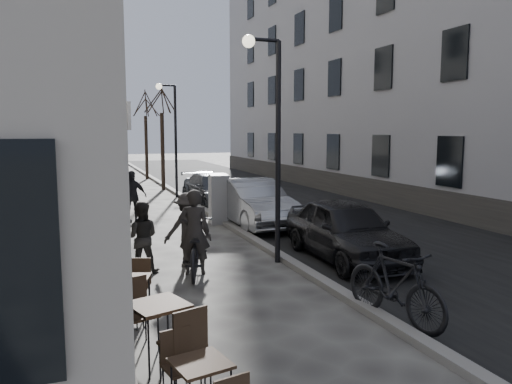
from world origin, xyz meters
TOP-DOWN VIEW (x-y plane):
  - road at (3.85, 16.00)m, footprint 7.30×60.00m
  - kerb at (0.20, 16.00)m, footprint 0.25×60.00m
  - building_right at (9.50, 16.50)m, footprint 4.00×35.00m
  - streetlamp_near at (-0.17, 6.00)m, footprint 0.90×0.28m
  - streetlamp_far at (-0.17, 18.00)m, footprint 0.90×0.28m
  - tree_near at (-0.10, 21.00)m, footprint 2.40×2.40m
  - tree_far at (-0.10, 27.00)m, footprint 2.40×2.40m
  - bistro_set_b at (-3.40, 1.83)m, footprint 0.95×1.72m
  - bistro_set_c at (-3.59, 3.44)m, footprint 0.85×1.51m
  - utility_cabinet at (0.10, 11.33)m, footprint 0.75×1.15m
  - bicycle at (-2.02, 5.73)m, footprint 1.28×2.24m
  - cyclist_rider at (-2.02, 5.73)m, footprint 0.76×0.60m
  - pedestrian_near at (-3.06, 6.24)m, footprint 0.87×0.75m
  - pedestrian_mid at (-2.00, 6.42)m, footprint 1.11×0.68m
  - pedestrian_far at (-2.60, 12.42)m, footprint 1.05×0.55m
  - car_near at (1.59, 5.65)m, footprint 1.89×4.30m
  - car_mid at (1.00, 10.50)m, footprint 1.72×4.53m
  - car_far at (1.00, 15.38)m, footprint 2.10×4.41m
  - moped at (0.35, 2.00)m, footprint 0.96×2.14m

SIDE VIEW (x-z plane):
  - road at x=3.85m, z-range 0.00..0.00m
  - kerb at x=0.20m, z-range 0.00..0.12m
  - bistro_set_c at x=-3.59m, z-range 0.01..0.87m
  - bistro_set_b at x=-3.40m, z-range 0.01..1.00m
  - bicycle at x=-2.02m, z-range 0.00..1.11m
  - car_far at x=1.00m, z-range 0.00..1.24m
  - moped at x=0.35m, z-range 0.00..1.24m
  - car_near at x=1.59m, z-range 0.00..1.44m
  - car_mid at x=1.00m, z-range 0.00..1.48m
  - pedestrian_near at x=-3.06m, z-range 0.00..1.54m
  - utility_cabinet at x=0.10m, z-range 0.00..1.60m
  - pedestrian_mid at x=-2.00m, z-range 0.00..1.66m
  - pedestrian_far at x=-2.60m, z-range 0.00..1.71m
  - cyclist_rider at x=-2.02m, z-range 0.00..1.82m
  - streetlamp_near at x=-0.17m, z-range 0.62..5.71m
  - streetlamp_far at x=-0.17m, z-range 0.62..5.71m
  - tree_near at x=-0.10m, z-range 1.81..7.51m
  - tree_far at x=-0.10m, z-range 1.81..7.51m
  - building_right at x=9.50m, z-range 0.00..16.00m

